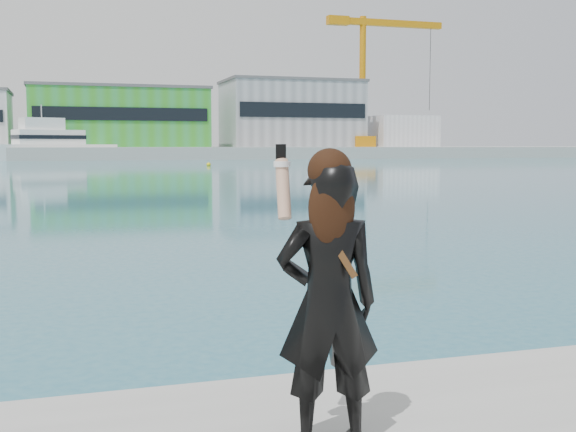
{
  "coord_description": "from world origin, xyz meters",
  "views": [
    {
      "loc": [
        -1.78,
        -3.62,
        2.37
      ],
      "look_at": [
        -0.48,
        0.54,
        1.94
      ],
      "focal_mm": 45.0,
      "sensor_mm": 36.0,
      "label": 1
    }
  ],
  "objects_px": {
    "buoy_near": "(209,166)",
    "dock_crane": "(368,77)",
    "motor_yacht": "(52,145)",
    "woman": "(328,295)"
  },
  "relations": [
    {
      "from": "woman",
      "to": "buoy_near",
      "type": "bearing_deg",
      "value": -92.82
    },
    {
      "from": "dock_crane",
      "to": "buoy_near",
      "type": "height_order",
      "value": "dock_crane"
    },
    {
      "from": "buoy_near",
      "to": "woman",
      "type": "relative_size",
      "value": 0.32
    },
    {
      "from": "motor_yacht",
      "to": "woman",
      "type": "relative_size",
      "value": 12.05
    },
    {
      "from": "dock_crane",
      "to": "motor_yacht",
      "type": "height_order",
      "value": "dock_crane"
    },
    {
      "from": "dock_crane",
      "to": "buoy_near",
      "type": "relative_size",
      "value": 48.0
    },
    {
      "from": "motor_yacht",
      "to": "woman",
      "type": "height_order",
      "value": "motor_yacht"
    },
    {
      "from": "buoy_near",
      "to": "dock_crane",
      "type": "bearing_deg",
      "value": 48.97
    },
    {
      "from": "motor_yacht",
      "to": "buoy_near",
      "type": "relative_size",
      "value": 37.95
    },
    {
      "from": "dock_crane",
      "to": "motor_yacht",
      "type": "distance_m",
      "value": 58.25
    }
  ]
}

